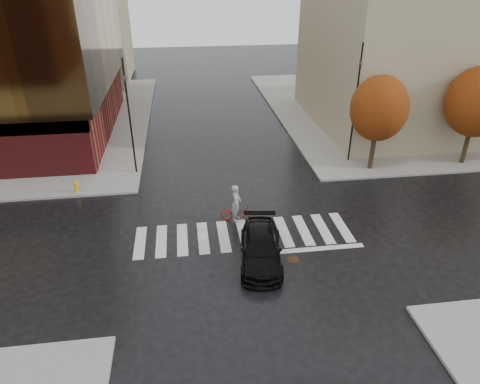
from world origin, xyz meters
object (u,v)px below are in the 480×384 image
object	(u,v)px
traffic_light_nw	(129,110)
fire_hydrant	(76,186)
traffic_light_ne	(356,95)
cyclist	(237,209)
sedan	(261,248)

from	to	relation	value
traffic_light_nw	fire_hydrant	distance (m)	5.88
traffic_light_nw	traffic_light_ne	xyz separation A→B (m)	(15.30, 0.00, 0.41)
cyclist	fire_hydrant	distance (m)	10.68
sedan	traffic_light_ne	world-z (taller)	traffic_light_ne
sedan	fire_hydrant	size ratio (longest dim) A/B	6.32
sedan	fire_hydrant	bearing A→B (deg)	149.53
cyclist	traffic_light_nw	world-z (taller)	traffic_light_nw
sedan	traffic_light_ne	bearing A→B (deg)	60.15
traffic_light_nw	traffic_light_ne	distance (m)	15.31
traffic_light_nw	traffic_light_ne	size ratio (longest dim) A/B	0.93
sedan	fire_hydrant	world-z (taller)	sedan
sedan	traffic_light_ne	distance (m)	14.39
cyclist	fire_hydrant	world-z (taller)	cyclist
sedan	traffic_light_nw	bearing A→B (deg)	130.55
sedan	traffic_light_nw	world-z (taller)	traffic_light_nw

